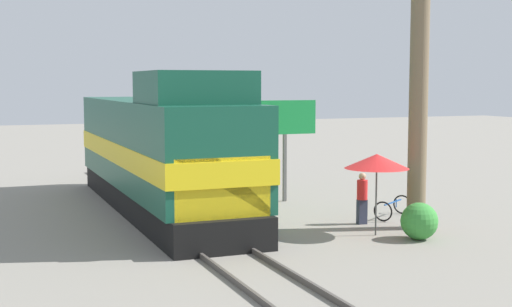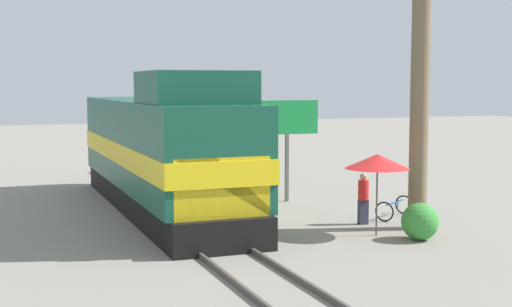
{
  "view_description": "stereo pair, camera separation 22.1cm",
  "coord_description": "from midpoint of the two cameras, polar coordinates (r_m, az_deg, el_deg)",
  "views": [
    {
      "loc": [
        -6.07,
        -19.85,
        4.5
      ],
      "look_at": [
        1.2,
        -1.68,
        2.55
      ],
      "focal_mm": 50.0,
      "sensor_mm": 36.0,
      "label": 1
    },
    {
      "loc": [
        -5.86,
        -19.93,
        4.5
      ],
      "look_at": [
        1.2,
        -1.68,
        2.55
      ],
      "focal_mm": 50.0,
      "sensor_mm": 36.0,
      "label": 2
    }
  ],
  "objects": [
    {
      "name": "ground_plane",
      "position": [
        21.24,
        -5.03,
        -6.57
      ],
      "size": [
        120.0,
        120.0,
        0.0
      ],
      "primitive_type": "plane",
      "color": "gray"
    },
    {
      "name": "rail_near",
      "position": [
        21.04,
        -6.91,
        -6.5
      ],
      "size": [
        0.08,
        32.63,
        0.15
      ],
      "primitive_type": "cube",
      "color": "#4C4742",
      "rests_on": "ground_plane"
    },
    {
      "name": "rail_far",
      "position": [
        21.44,
        -3.18,
        -6.24
      ],
      "size": [
        0.08,
        32.63,
        0.15
      ],
      "primitive_type": "cube",
      "color": "#4C4742",
      "rests_on": "ground_plane"
    },
    {
      "name": "locomotive",
      "position": [
        24.8,
        -7.79,
        0.01
      ],
      "size": [
        3.17,
        14.33,
        4.84
      ],
      "color": "black",
      "rests_on": "ground_plane"
    },
    {
      "name": "utility_pole",
      "position": [
        22.33,
        12.61,
        5.4
      ],
      "size": [
        1.8,
        0.57,
        8.83
      ],
      "color": "#726047",
      "rests_on": "ground_plane"
    },
    {
      "name": "vendor_umbrella",
      "position": [
        21.15,
        9.34,
        -0.62
      ],
      "size": [
        1.9,
        1.9,
        2.42
      ],
      "color": "#4C4C4C",
      "rests_on": "ground_plane"
    },
    {
      "name": "billboard_sign",
      "position": [
        26.91,
        2.08,
        2.41
      ],
      "size": [
        2.54,
        0.12,
        3.84
      ],
      "color": "#595959",
      "rests_on": "ground_plane"
    },
    {
      "name": "shrub_cluster",
      "position": [
        21.05,
        12.64,
        -5.31
      ],
      "size": [
        1.08,
        1.08,
        1.08
      ],
      "primitive_type": "sphere",
      "color": "#388C38",
      "rests_on": "ground_plane"
    },
    {
      "name": "person_bystander",
      "position": [
        22.97,
        8.21,
        -3.42
      ],
      "size": [
        0.34,
        0.34,
        1.65
      ],
      "color": "#2D3347",
      "rests_on": "ground_plane"
    },
    {
      "name": "bicycle",
      "position": [
        24.33,
        10.64,
        -4.27
      ],
      "size": [
        1.74,
        1.47,
        0.66
      ],
      "rotation": [
        0.0,
        0.0,
        2.17
      ],
      "color": "black",
      "rests_on": "ground_plane"
    }
  ]
}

